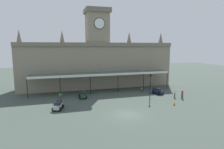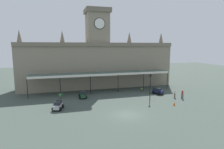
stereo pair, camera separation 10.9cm
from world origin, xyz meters
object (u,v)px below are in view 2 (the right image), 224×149
at_px(traffic_cone, 174,104).
at_px(car_green_estate, 83,95).
at_px(car_silver_estate, 58,106).
at_px(car_navy_estate, 158,91).
at_px(planter_by_canopy, 142,90).
at_px(victorian_lamppost, 150,84).
at_px(pedestrian_near_entrance, 182,94).
at_px(planter_near_kerb, 60,96).
at_px(pedestrian_beside_cars, 175,93).

bearing_deg(traffic_cone, car_green_estate, 147.55).
bearing_deg(car_silver_estate, car_navy_estate, 12.29).
bearing_deg(planter_by_canopy, victorian_lamppost, -101.05).
distance_m(pedestrian_near_entrance, planter_near_kerb, 22.55).
bearing_deg(planter_near_kerb, victorian_lamppost, -19.48).
relative_size(car_navy_estate, planter_by_canopy, 2.52).
distance_m(car_silver_estate, victorian_lamppost, 16.17).
relative_size(car_green_estate, traffic_cone, 4.10).
relative_size(pedestrian_near_entrance, pedestrian_beside_cars, 1.00).
distance_m(planter_by_canopy, planter_near_kerb, 16.63).
bearing_deg(victorian_lamppost, planter_near_kerb, 160.52).
distance_m(pedestrian_near_entrance, pedestrian_beside_cars, 1.39).
height_order(car_navy_estate, victorian_lamppost, victorian_lamppost).
relative_size(car_silver_estate, car_green_estate, 1.05).
xyz_separation_m(car_silver_estate, planter_near_kerb, (0.49, 6.24, -0.07)).
bearing_deg(pedestrian_near_entrance, traffic_cone, -140.40).
bearing_deg(planter_near_kerb, traffic_cone, -28.03).
bearing_deg(car_green_estate, pedestrian_near_entrance, -17.75).
bearing_deg(planter_by_canopy, car_green_estate, -174.97).
height_order(car_navy_estate, planter_by_canopy, car_navy_estate).
xyz_separation_m(victorian_lamppost, planter_by_canopy, (1.14, 5.86, -2.52)).
bearing_deg(pedestrian_beside_cars, victorian_lamppost, -177.72).
distance_m(car_silver_estate, planter_near_kerb, 6.26).
bearing_deg(traffic_cone, car_silver_estate, 169.93).
bearing_deg(car_silver_estate, planter_by_canopy, 21.17).
xyz_separation_m(pedestrian_near_entrance, victorian_lamppost, (-6.16, 0.88, 2.10)).
distance_m(traffic_cone, planter_by_canopy, 9.96).
relative_size(traffic_cone, planter_near_kerb, 0.58).
relative_size(pedestrian_near_entrance, planter_near_kerb, 1.74).
xyz_separation_m(car_navy_estate, pedestrian_near_entrance, (2.61, -4.36, 0.34)).
bearing_deg(car_silver_estate, pedestrian_near_entrance, -0.29).
distance_m(car_silver_estate, planter_by_canopy, 18.35).
bearing_deg(victorian_lamppost, car_green_estate, 157.43).
bearing_deg(car_silver_estate, traffic_cone, -10.07).
height_order(car_green_estate, pedestrian_near_entrance, pedestrian_near_entrance).
bearing_deg(traffic_cone, victorian_lamppost, 120.44).
relative_size(pedestrian_near_entrance, victorian_lamppost, 0.35).
bearing_deg(victorian_lamppost, planter_by_canopy, 78.95).
height_order(car_navy_estate, traffic_cone, car_navy_estate).
bearing_deg(car_silver_estate, planter_near_kerb, 85.55).
height_order(traffic_cone, planter_near_kerb, planter_near_kerb).
bearing_deg(pedestrian_beside_cars, planter_by_canopy, 126.25).
xyz_separation_m(pedestrian_beside_cars, planter_near_kerb, (-20.76, 5.27, -0.42)).
height_order(car_navy_estate, pedestrian_near_entrance, pedestrian_near_entrance).
xyz_separation_m(car_silver_estate, victorian_lamppost, (15.96, 0.77, 2.44)).
distance_m(car_navy_estate, victorian_lamppost, 5.54).
height_order(car_silver_estate, pedestrian_beside_cars, pedestrian_beside_cars).
distance_m(car_green_estate, victorian_lamppost, 12.63).
relative_size(pedestrian_near_entrance, traffic_cone, 2.98).
relative_size(car_green_estate, pedestrian_near_entrance, 1.37).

